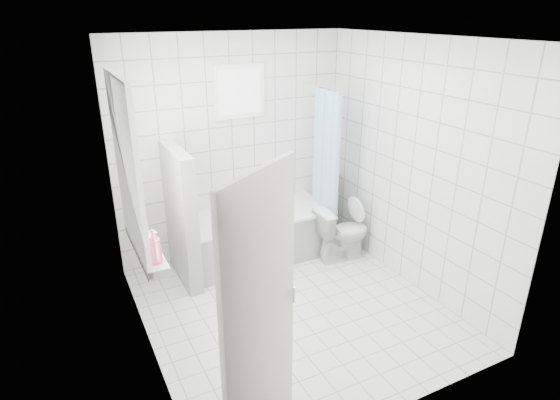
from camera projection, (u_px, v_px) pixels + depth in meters
ground at (292, 308)px, 4.75m from camera, size 3.00×3.00×0.00m
ceiling at (295, 38)px, 3.76m from camera, size 3.00×3.00×0.00m
wall_back at (233, 148)px, 5.49m from camera, size 2.80×0.02×2.60m
wall_front at (404, 262)px, 3.02m from camera, size 2.80×0.02×2.60m
wall_left at (137, 217)px, 3.67m from camera, size 0.02×3.00×2.60m
wall_right at (412, 167)px, 4.84m from camera, size 0.02×3.00×2.60m
window_left at (131, 169)px, 3.82m from camera, size 0.01×0.90×1.40m
window_back at (240, 92)px, 5.25m from camera, size 0.50×0.01×0.50m
window_sill at (146, 248)px, 4.12m from camera, size 0.18×1.02×0.08m
door at (260, 320)px, 2.94m from camera, size 0.69×0.47×2.00m
bathtub at (259, 235)px, 5.63m from camera, size 1.73×0.77×0.58m
partition_wall at (181, 216)px, 5.02m from camera, size 0.15×0.85×1.50m
tiled_ledge at (326, 212)px, 6.31m from camera, size 0.40×0.24×0.55m
toilet at (342, 233)px, 5.59m from camera, size 0.68×0.42×0.67m
curtain_rod at (321, 87)px, 5.30m from camera, size 0.02×0.80×0.02m
shower_curtain at (325, 165)px, 5.53m from camera, size 0.14×0.48×1.78m
tub_faucet at (254, 182)px, 5.73m from camera, size 0.18×0.06×0.06m
sill_bottles at (146, 232)px, 4.04m from camera, size 0.17×0.82×0.29m
ledge_bottles at (329, 186)px, 6.11m from camera, size 0.20×0.17×0.27m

